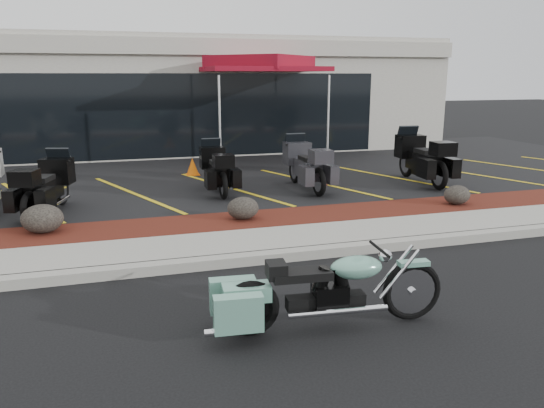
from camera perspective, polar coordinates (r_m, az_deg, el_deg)
name	(u,v)px	position (r m, az deg, el deg)	size (l,w,h in m)	color
ground	(317,280)	(7.41, 4.88, -8.13)	(90.00, 90.00, 0.00)	black
curb	(296,254)	(8.17, 2.60, -5.40)	(24.00, 0.25, 0.15)	gray
sidewalk	(282,241)	(8.80, 1.11, -3.98)	(24.00, 1.20, 0.15)	gray
mulch_bed	(263,222)	(9.90, -0.99, -1.92)	(24.00, 1.20, 0.16)	#39190D
upper_lot	(212,172)	(15.05, -6.51, 3.39)	(26.00, 9.60, 0.15)	black
dealership_building	(181,95)	(21.03, -9.74, 11.50)	(18.00, 8.16, 4.00)	#A19D91
boulder_left	(42,219)	(9.69, -23.48, -1.45)	(0.69, 0.57, 0.49)	black
boulder_mid	(243,208)	(9.75, -3.14, -0.44)	(0.58, 0.49, 0.41)	black
boulder_right	(457,195)	(11.51, 19.28, 0.94)	(0.55, 0.46, 0.39)	black
hero_cruiser	(412,282)	(6.27, 14.85, -8.16)	(2.63, 0.67, 0.93)	#6DAA94
touring_black_front	(60,177)	(11.59, -21.83, 2.75)	(2.03, 0.78, 1.18)	black
touring_black_mid	(212,162)	(12.72, -6.52, 4.49)	(1.99, 0.76, 1.16)	black
touring_grey	(295,158)	(13.00, 2.50, 4.93)	(2.12, 0.81, 1.23)	#2D2D32
touring_black_rear	(407,152)	(14.23, 14.34, 5.49)	(2.30, 0.88, 1.34)	black
traffic_cone	(193,166)	(14.30, -8.54, 4.02)	(0.33, 0.33, 0.46)	#DF5D07
popup_canopy	(260,66)	(16.44, -1.26, 14.66)	(4.07, 4.07, 3.16)	silver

